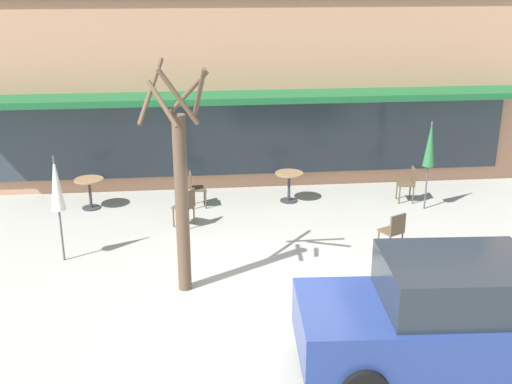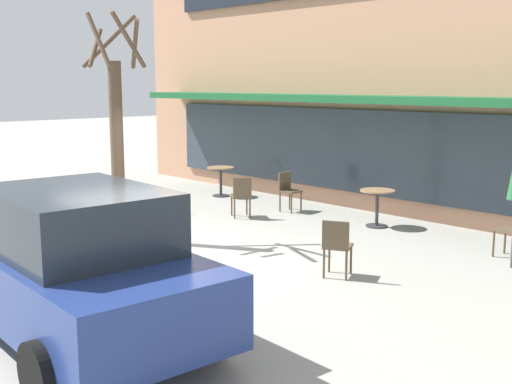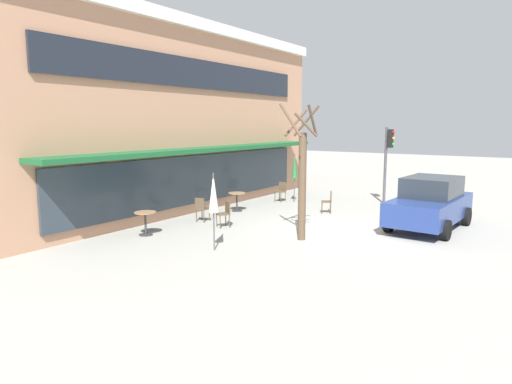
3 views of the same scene
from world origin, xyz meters
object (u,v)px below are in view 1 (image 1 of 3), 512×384
at_px(cafe_table_near_wall, 289,182).
at_px(street_tree, 181,189).
at_px(patio_umbrella_cream_folded, 430,145).
at_px(cafe_chair_1, 409,182).
at_px(cafe_chair_0, 195,187).
at_px(cafe_chair_2, 186,205).
at_px(cafe_table_streetside, 90,189).
at_px(cafe_chair_3, 394,230).
at_px(patio_umbrella_green_folded, 56,184).
at_px(parked_sedan, 446,316).

bearing_deg(cafe_table_near_wall, street_tree, -120.78).
height_order(patio_umbrella_cream_folded, cafe_chair_1, patio_umbrella_cream_folded).
xyz_separation_m(cafe_chair_0, cafe_chair_2, (-0.21, -1.24, 0.00)).
distance_m(cafe_table_near_wall, cafe_chair_1, 3.01).
xyz_separation_m(cafe_table_streetside, cafe_chair_3, (6.58, -3.31, 0.01)).
distance_m(patio_umbrella_cream_folded, cafe_chair_3, 3.10).
bearing_deg(cafe_chair_1, cafe_chair_0, 178.14).
height_order(cafe_table_streetside, street_tree, street_tree).
bearing_deg(patio_umbrella_cream_folded, cafe_table_near_wall, 165.01).
bearing_deg(patio_umbrella_green_folded, cafe_chair_2, 31.81).
height_order(patio_umbrella_cream_folded, street_tree, street_tree).
bearing_deg(cafe_table_near_wall, patio_umbrella_cream_folded, -14.99).
bearing_deg(cafe_table_near_wall, cafe_table_streetside, 179.89).
distance_m(cafe_table_near_wall, cafe_chair_2, 2.93).
height_order(cafe_table_near_wall, cafe_chair_0, cafe_chair_0).
distance_m(patio_umbrella_green_folded, cafe_chair_2, 3.12).
height_order(cafe_table_streetside, patio_umbrella_cream_folded, patio_umbrella_cream_folded).
xyz_separation_m(cafe_table_near_wall, cafe_chair_0, (-2.36, -0.15, 0.01)).
bearing_deg(cafe_chair_2, patio_umbrella_green_folded, -148.19).
xyz_separation_m(cafe_table_near_wall, street_tree, (-2.62, -4.40, 1.44)).
relative_size(cafe_table_streetside, cafe_chair_3, 0.85).
height_order(patio_umbrella_green_folded, cafe_chair_3, patio_umbrella_green_folded).
xyz_separation_m(patio_umbrella_green_folded, patio_umbrella_cream_folded, (8.30, 2.06, 0.00)).
relative_size(cafe_table_near_wall, cafe_chair_1, 0.85).
height_order(cafe_table_streetside, cafe_chair_2, cafe_chair_2).
distance_m(patio_umbrella_green_folded, street_tree, 2.86).
distance_m(cafe_table_near_wall, cafe_chair_0, 2.37).
bearing_deg(cafe_table_streetside, patio_umbrella_green_folded, -92.77).
bearing_deg(parked_sedan, cafe_table_streetside, 129.80).
distance_m(cafe_table_near_wall, parked_sedan, 7.39).
bearing_deg(cafe_chair_3, cafe_chair_1, 66.02).
xyz_separation_m(cafe_table_near_wall, cafe_chair_3, (1.67, -3.30, 0.01)).
relative_size(cafe_table_near_wall, cafe_table_streetside, 1.00).
distance_m(cafe_chair_2, parked_sedan, 7.00).
relative_size(cafe_chair_0, parked_sedan, 0.21).
bearing_deg(cafe_chair_0, street_tree, -93.45).
height_order(patio_umbrella_green_folded, cafe_chair_2, patio_umbrella_green_folded).
xyz_separation_m(cafe_table_streetside, cafe_chair_1, (7.91, -0.33, 0.01)).
height_order(patio_umbrella_green_folded, street_tree, street_tree).
xyz_separation_m(patio_umbrella_green_folded, cafe_chair_3, (6.72, -0.37, -1.10)).
bearing_deg(cafe_chair_0, cafe_chair_2, -99.65).
bearing_deg(street_tree, cafe_chair_2, 89.15).
distance_m(patio_umbrella_cream_folded, street_tree, 6.85).
bearing_deg(cafe_chair_0, cafe_chair_3, -38.03).
height_order(cafe_table_streetside, cafe_chair_0, cafe_chair_0).
relative_size(cafe_chair_1, street_tree, 0.21).
relative_size(cafe_chair_0, cafe_chair_3, 1.00).
height_order(patio_umbrella_cream_folded, parked_sedan, patio_umbrella_cream_folded).
bearing_deg(cafe_chair_3, street_tree, -165.61).
xyz_separation_m(cafe_table_near_wall, patio_umbrella_green_folded, (-5.06, -2.93, 1.11)).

